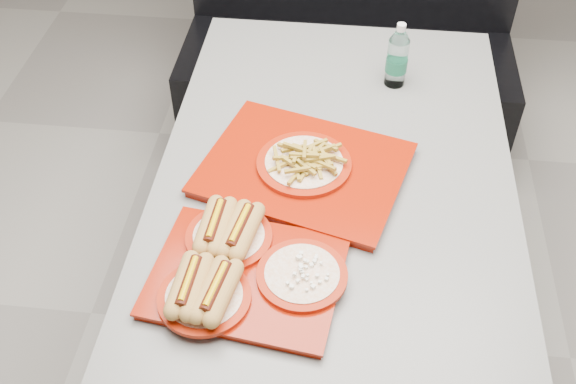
# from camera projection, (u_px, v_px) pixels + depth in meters

# --- Properties ---
(ground) EXTENTS (6.00, 6.00, 0.00)m
(ground) POSITION_uv_depth(u_px,v_px,m) (324.00, 335.00, 2.24)
(ground) COLOR gray
(ground) RESTS_ON ground
(diner_table) EXTENTS (0.92, 1.42, 0.75)m
(diner_table) POSITION_uv_depth(u_px,v_px,m) (332.00, 215.00, 1.83)
(diner_table) COLOR black
(diner_table) RESTS_ON ground
(booth_bench) EXTENTS (1.30, 0.57, 1.35)m
(booth_bench) POSITION_uv_depth(u_px,v_px,m) (347.00, 50.00, 2.72)
(booth_bench) COLOR black
(booth_bench) RESTS_ON ground
(tray_near) EXTENTS (0.44, 0.38, 0.09)m
(tray_near) POSITION_uv_depth(u_px,v_px,m) (239.00, 268.00, 1.45)
(tray_near) COLOR #8B1503
(tray_near) RESTS_ON diner_table
(tray_far) EXTENTS (0.57, 0.50, 0.10)m
(tray_far) POSITION_uv_depth(u_px,v_px,m) (304.00, 166.00, 1.68)
(tray_far) COLOR #8B1503
(tray_far) RESTS_ON diner_table
(water_bottle) EXTENTS (0.06, 0.06, 0.20)m
(water_bottle) POSITION_uv_depth(u_px,v_px,m) (397.00, 59.00, 1.92)
(water_bottle) COLOR silver
(water_bottle) RESTS_ON diner_table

